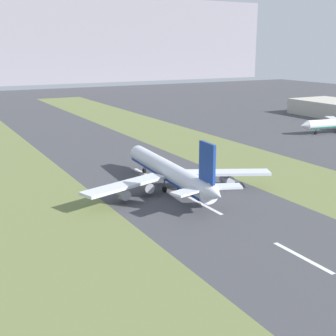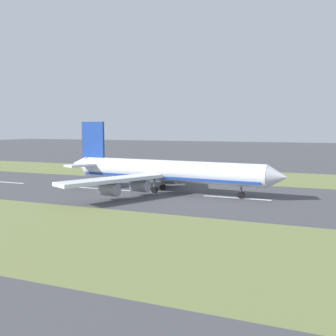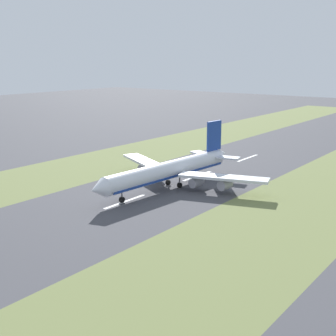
{
  "view_description": "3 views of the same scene",
  "coord_description": "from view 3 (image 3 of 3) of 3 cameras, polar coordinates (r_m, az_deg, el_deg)",
  "views": [
    {
      "loc": [
        -71.71,
        -126.33,
        45.24
      ],
      "look_at": [
        -1.42,
        3.29,
        7.0
      ],
      "focal_mm": 50.0,
      "sensor_mm": 36.0,
      "label": 1
    },
    {
      "loc": [
        101.04,
        44.9,
        18.51
      ],
      "look_at": [
        -1.42,
        3.29,
        7.0
      ],
      "focal_mm": 42.0,
      "sensor_mm": 36.0,
      "label": 2
    },
    {
      "loc": [
        -92.86,
        124.66,
        42.82
      ],
      "look_at": [
        -1.42,
        3.29,
        7.0
      ],
      "focal_mm": 50.0,
      "sensor_mm": 36.0,
      "label": 3
    }
  ],
  "objects": [
    {
      "name": "ground_plane",
      "position": [
        161.24,
        0.3,
        -2.14
      ],
      "size": [
        800.0,
        800.0,
        0.0
      ],
      "primitive_type": "plane",
      "color": "#424247"
    },
    {
      "name": "centreline_dash_mid",
      "position": [
        174.48,
        3.58,
        -0.97
      ],
      "size": [
        1.2,
        18.0,
        0.01
      ],
      "primitive_type": "cube",
      "color": "silver",
      "rests_on": "ground"
    },
    {
      "name": "centreline_dash_near",
      "position": [
        208.21,
        9.67,
        1.21
      ],
      "size": [
        1.2,
        18.0,
        0.01
      ],
      "primitive_type": "cube",
      "color": "silver",
      "rests_on": "ground"
    },
    {
      "name": "grass_median_east",
      "position": [
        190.73,
        -10.6,
        0.06
      ],
      "size": [
        40.0,
        600.0,
        0.01
      ],
      "primitive_type": "cube",
      "color": "olive",
      "rests_on": "ground"
    },
    {
      "name": "grass_median_west",
      "position": [
        140.23,
        15.27,
        -5.0
      ],
      "size": [
        40.0,
        600.0,
        0.01
      ],
      "primitive_type": "cube",
      "color": "olive",
      "rests_on": "ground"
    },
    {
      "name": "centreline_dash_far",
      "position": [
        143.99,
        -5.26,
        -4.09
      ],
      "size": [
        1.2,
        18.0,
        0.01
      ],
      "primitive_type": "cube",
      "color": "silver",
      "rests_on": "ground"
    },
    {
      "name": "airplane_main_jet",
      "position": [
        157.75,
        0.46,
        -0.23
      ],
      "size": [
        63.96,
        67.22,
        20.2
      ],
      "color": "silver",
      "rests_on": "ground"
    }
  ]
}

